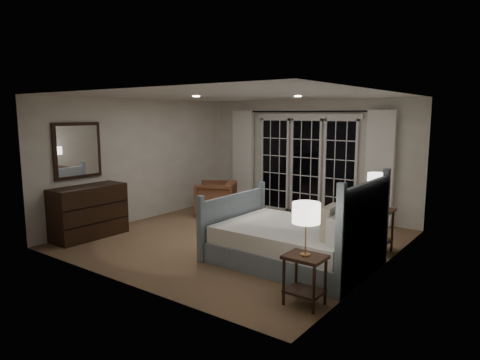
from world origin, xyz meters
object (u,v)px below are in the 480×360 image
Objects in this scene: lamp_right at (377,180)px; nightstand_right at (375,223)px; dresser at (89,212)px; lamp_left at (306,213)px; bed at (296,241)px; armchair at (216,198)px; nightstand_left at (305,273)px.

nightstand_right is at bearing 14.04° from lamp_right.
nightstand_right is 4.93m from dresser.
lamp_right is (-0.04, 2.42, 0.07)m from lamp_left.
nightstand_right is (0.74, 1.23, 0.14)m from bed.
bed reaches higher than armchair.
lamp_left is at bearing -56.75° from bed.
lamp_left is (0.00, 0.00, 0.70)m from nightstand_left.
nightstand_right is 1.24× the size of lamp_right.
lamp_left is at bearing -2.16° from dresser.
bed reaches higher than lamp_right.
dresser is (-4.42, 0.17, 0.08)m from nightstand_left.
bed reaches higher than nightstand_right.
armchair is 0.63× the size of dresser.
lamp_left is 1.08× the size of lamp_right.
lamp_right is at bearing 58.91° from bed.
armchair is (-3.68, 2.82, -0.71)m from lamp_left.
bed is 1.61m from lamp_left.
dresser reaches higher than nightstand_left.
bed is at bearing -121.09° from lamp_right.
bed is at bearing 31.73° from armchair.
nightstand_left is at bearing -89.17° from lamp_right.
lamp_left is at bearing 0.00° from nightstand_left.
dresser is at bearing -152.84° from lamp_right.
lamp_left reaches higher than armchair.
bed reaches higher than dresser.
lamp_left is 2.42m from lamp_right.
nightstand_left is (0.78, -1.19, 0.06)m from bed.
dresser is (-4.39, -2.25, -0.69)m from lamp_right.
nightstand_left is at bearing 0.00° from lamp_left.
lamp_right is at bearing 54.79° from armchair.
nightstand_right is 2.50m from lamp_left.
lamp_right is (-0.00, -0.00, 0.69)m from nightstand_right.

